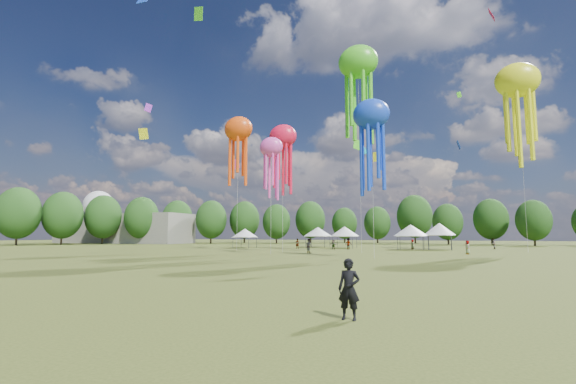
% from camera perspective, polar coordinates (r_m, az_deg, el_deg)
% --- Properties ---
extents(ground, '(300.00, 300.00, 0.00)m').
position_cam_1_polar(ground, '(19.19, -16.15, -13.47)').
color(ground, '#384416').
rests_on(ground, ground).
extents(observer_main, '(0.68, 0.46, 1.81)m').
position_cam_1_polar(observer_main, '(12.25, 8.82, -13.69)').
color(observer_main, black).
rests_on(observer_main, ground).
extents(spectator_near, '(1.18, 1.14, 1.91)m').
position_cam_1_polar(spectator_near, '(52.80, 3.04, -7.81)').
color(spectator_near, gray).
rests_on(spectator_near, ground).
extents(spectators_far, '(32.26, 20.61, 1.82)m').
position_cam_1_polar(spectators_far, '(67.35, 14.08, -7.35)').
color(spectators_far, gray).
rests_on(spectators_far, ground).
extents(festival_tents, '(39.09, 12.16, 4.31)m').
position_cam_1_polar(festival_tents, '(70.75, 9.39, -5.61)').
color(festival_tents, '#47474C').
rests_on(festival_tents, ground).
extents(show_kites, '(46.16, 25.19, 29.38)m').
position_cam_1_polar(show_kites, '(58.48, 13.12, 11.06)').
color(show_kites, '#F5153C').
rests_on(show_kites, ground).
extents(small_kites, '(71.85, 56.05, 42.34)m').
position_cam_1_polar(small_kites, '(64.59, 10.80, 18.29)').
color(small_kites, '#F5153C').
rests_on(small_kites, ground).
extents(treeline, '(201.57, 95.24, 13.43)m').
position_cam_1_polar(treeline, '(79.32, 9.94, -3.11)').
color(treeline, '#38281C').
rests_on(treeline, ground).
extents(hangar, '(40.00, 12.00, 8.00)m').
position_cam_1_polar(hangar, '(120.70, -22.74, -4.93)').
color(hangar, gray).
rests_on(hangar, ground).
extents(radome, '(9.00, 9.00, 16.00)m').
position_cam_1_polar(radome, '(136.49, -25.76, -2.37)').
color(radome, white).
rests_on(radome, ground).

